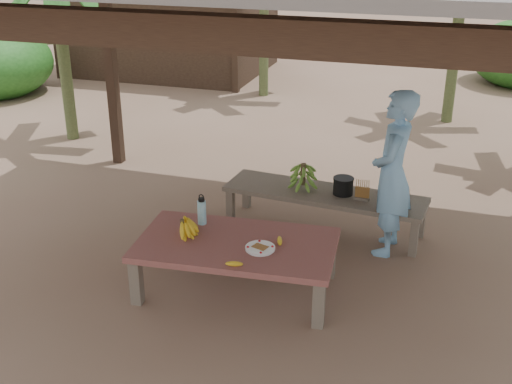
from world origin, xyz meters
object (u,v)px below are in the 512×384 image
(work_table, at_px, (236,248))
(ripe_banana_bunch, at_px, (182,226))
(cooking_pot, at_px, (343,186))
(woman, at_px, (392,174))
(bench, at_px, (324,197))
(water_flask, at_px, (202,211))
(plate, at_px, (260,248))

(work_table, relative_size, ripe_banana_bunch, 6.63)
(work_table, height_order, cooking_pot, cooking_pot)
(woman, bearing_deg, ripe_banana_bunch, -52.18)
(work_table, bearing_deg, woman, 39.43)
(bench, bearing_deg, ripe_banana_bunch, -119.69)
(work_table, xyz_separation_m, water_flask, (-0.44, 0.26, 0.19))
(ripe_banana_bunch, bearing_deg, water_flask, 72.73)
(ripe_banana_bunch, relative_size, plate, 1.06)
(bench, distance_m, ripe_banana_bunch, 1.82)
(plate, distance_m, water_flask, 0.78)
(cooking_pot, bearing_deg, work_table, -115.38)
(work_table, relative_size, bench, 0.84)
(ripe_banana_bunch, height_order, water_flask, water_flask)
(plate, relative_size, cooking_pot, 1.24)
(ripe_banana_bunch, height_order, cooking_pot, ripe_banana_bunch)
(ripe_banana_bunch, bearing_deg, plate, -5.14)
(bench, height_order, plate, plate)
(ripe_banana_bunch, distance_m, woman, 2.16)
(ripe_banana_bunch, xyz_separation_m, water_flask, (0.09, 0.27, 0.04))
(plate, height_order, water_flask, water_flask)
(work_table, xyz_separation_m, woman, (1.24, 1.21, 0.42))
(work_table, distance_m, cooking_pot, 1.65)
(plate, bearing_deg, work_table, 161.68)
(bench, distance_m, water_flask, 1.56)
(water_flask, height_order, woman, woman)
(plate, height_order, cooking_pot, cooking_pot)
(plate, bearing_deg, water_flask, 153.58)
(work_table, xyz_separation_m, ripe_banana_bunch, (-0.52, -0.01, 0.15))
(ripe_banana_bunch, bearing_deg, work_table, 1.53)
(woman, bearing_deg, bench, -107.37)
(water_flask, bearing_deg, ripe_banana_bunch, -107.27)
(work_table, bearing_deg, ripe_banana_bunch, 176.64)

